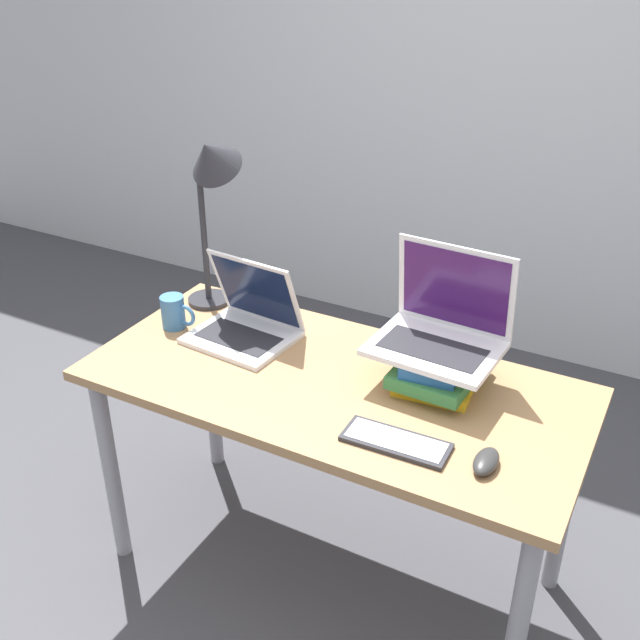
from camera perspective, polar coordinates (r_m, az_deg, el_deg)
name	(u,v)px	position (r m, az deg, el deg)	size (l,w,h in m)	color
wall_back	(522,58)	(3.39, 15.11, 18.74)	(8.00, 0.05, 2.70)	silver
desk	(333,406)	(2.15, 1.00, -6.53)	(1.40, 0.66, 0.73)	#9E754C
laptop_left	(246,322)	(2.30, -5.63, -0.13)	(0.32, 0.28, 0.25)	silver
book_stack	(439,368)	(2.08, 9.03, -3.65)	(0.23, 0.28, 0.11)	gold
laptop_on_books	(441,328)	(2.06, 9.24, -0.61)	(0.35, 0.28, 0.27)	silver
wireless_keyboard	(396,442)	(1.87, 5.81, -9.22)	(0.27, 0.11, 0.01)	#28282D
mouse	(486,461)	(1.83, 12.54, -10.47)	(0.06, 0.11, 0.03)	#2D2D2D
mug	(174,312)	(2.38, -11.05, 0.58)	(0.12, 0.07, 0.11)	teal
desk_lamp	(210,177)	(2.31, -8.36, 10.76)	(0.23, 0.20, 0.61)	#28282D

